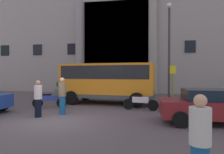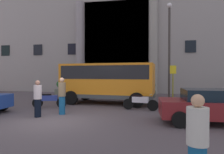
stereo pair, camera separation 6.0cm
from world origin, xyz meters
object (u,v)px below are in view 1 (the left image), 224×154
object	(u,v)px
hedge_planter_far_west	(64,87)
motorcycle_near_kerb	(140,102)
pedestrian_woman_with_bag	(38,99)
lamppost_plaza_centre	(169,43)
pedestrian_man_red_shirt	(200,144)
scooter_by_planter	(49,100)
pedestrian_man_crossing	(62,96)
orange_minibus	(108,80)
hedge_planter_west	(147,88)
bus_stop_sign	(173,79)
parked_coupe_end	(213,106)

from	to	relation	value
hedge_planter_far_west	motorcycle_near_kerb	distance (m)	10.52
pedestrian_woman_with_bag	lamppost_plaza_centre	xyz separation A→B (m)	(6.71, 7.98, 3.57)
motorcycle_near_kerb	lamppost_plaza_centre	world-z (taller)	lamppost_plaza_centre
pedestrian_man_red_shirt	lamppost_plaza_centre	xyz separation A→B (m)	(0.86, 13.07, 3.59)
scooter_by_planter	pedestrian_man_crossing	distance (m)	2.35
orange_minibus	hedge_planter_far_west	world-z (taller)	orange_minibus
scooter_by_planter	motorcycle_near_kerb	distance (m)	5.30
hedge_planter_far_west	hedge_planter_west	xyz separation A→B (m)	(7.90, -0.44, 0.01)
bus_stop_sign	pedestrian_man_crossing	bearing A→B (deg)	-135.23
motorcycle_near_kerb	pedestrian_man_crossing	world-z (taller)	pedestrian_man_crossing
motorcycle_near_kerb	lamppost_plaza_centre	size ratio (longest dim) A/B	0.26
bus_stop_sign	hedge_planter_west	bearing A→B (deg)	124.13
scooter_by_planter	pedestrian_man_crossing	xyz separation A→B (m)	(1.57, -1.69, 0.47)
orange_minibus	bus_stop_sign	world-z (taller)	orange_minibus
hedge_planter_far_west	pedestrian_man_crossing	bearing A→B (deg)	-67.54
pedestrian_man_crossing	parked_coupe_end	bearing A→B (deg)	128.34
pedestrian_man_red_shirt	hedge_planter_far_west	bearing A→B (deg)	-149.55
hedge_planter_west	pedestrian_woman_with_bag	distance (m)	10.75
parked_coupe_end	bus_stop_sign	bearing A→B (deg)	95.04
pedestrian_man_red_shirt	orange_minibus	bearing A→B (deg)	-160.60
bus_stop_sign	hedge_planter_far_west	size ratio (longest dim) A/B	1.52
hedge_planter_west	lamppost_plaza_centre	world-z (taller)	lamppost_plaza_centre
orange_minibus	pedestrian_man_crossing	world-z (taller)	orange_minibus
pedestrian_man_red_shirt	pedestrian_man_crossing	size ratio (longest dim) A/B	0.91
pedestrian_man_crossing	lamppost_plaza_centre	size ratio (longest dim) A/B	0.24
pedestrian_woman_with_bag	parked_coupe_end	bearing A→B (deg)	32.59
hedge_planter_west	motorcycle_near_kerb	bearing A→B (deg)	-93.10
bus_stop_sign	scooter_by_planter	distance (m)	8.77
pedestrian_man_crossing	pedestrian_woman_with_bag	bearing A→B (deg)	-2.61
motorcycle_near_kerb	pedestrian_woman_with_bag	distance (m)	5.30
parked_coupe_end	motorcycle_near_kerb	bearing A→B (deg)	137.94
hedge_planter_far_west	motorcycle_near_kerb	bearing A→B (deg)	-44.25
hedge_planter_west	lamppost_plaza_centre	distance (m)	4.39
pedestrian_man_crossing	pedestrian_woman_with_bag	size ratio (longest dim) A/B	1.07
motorcycle_near_kerb	pedestrian_woman_with_bag	xyz separation A→B (m)	(-4.58, -2.64, 0.40)
scooter_by_planter	motorcycle_near_kerb	size ratio (longest dim) A/B	0.99
hedge_planter_far_west	parked_coupe_end	world-z (taller)	hedge_planter_far_west
parked_coupe_end	scooter_by_planter	bearing A→B (deg)	162.57
orange_minibus	pedestrian_man_red_shirt	bearing A→B (deg)	-65.18
hedge_planter_west	pedestrian_woman_with_bag	size ratio (longest dim) A/B	0.92
scooter_by_planter	lamppost_plaza_centre	xyz separation A→B (m)	(7.43, 5.51, 3.98)
hedge_planter_far_west	orange_minibus	bearing A→B (deg)	-43.90
pedestrian_man_red_shirt	lamppost_plaza_centre	distance (m)	13.58
bus_stop_sign	parked_coupe_end	bearing A→B (deg)	-83.84
scooter_by_planter	pedestrian_man_red_shirt	world-z (taller)	pedestrian_man_red_shirt
parked_coupe_end	pedestrian_woman_with_bag	bearing A→B (deg)	179.22
parked_coupe_end	scooter_by_planter	world-z (taller)	parked_coupe_end
orange_minibus	bus_stop_sign	bearing A→B (deg)	28.53
pedestrian_man_red_shirt	bus_stop_sign	bearing A→B (deg)	175.29
parked_coupe_end	lamppost_plaza_centre	xyz separation A→B (m)	(-0.87, 7.94, 3.71)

